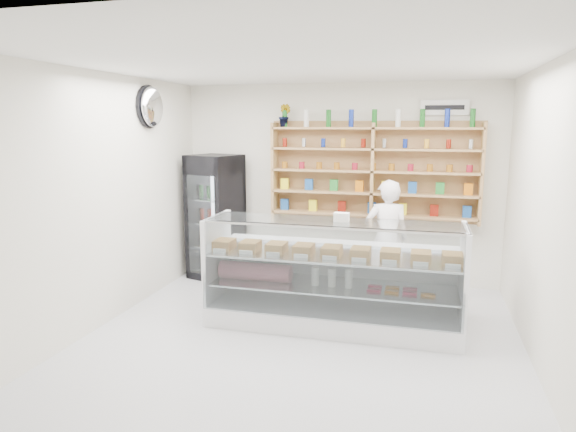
# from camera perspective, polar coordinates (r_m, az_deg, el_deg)

# --- Properties ---
(room) EXTENTS (5.00, 5.00, 5.00)m
(room) POSITION_cam_1_polar(r_m,az_deg,el_deg) (4.95, 0.89, 0.47)
(room) COLOR silver
(room) RESTS_ON ground
(display_counter) EXTENTS (2.78, 0.83, 1.21)m
(display_counter) POSITION_cam_1_polar(r_m,az_deg,el_deg) (5.80, 4.97, -8.95)
(display_counter) COLOR white
(display_counter) RESTS_ON floor
(shop_worker) EXTENTS (0.62, 0.47, 1.54)m
(shop_worker) POSITION_cam_1_polar(r_m,az_deg,el_deg) (6.79, 10.90, -2.47)
(shop_worker) COLOR white
(shop_worker) RESTS_ON floor
(drinks_cooler) EXTENTS (0.80, 0.79, 1.80)m
(drinks_cooler) POSITION_cam_1_polar(r_m,az_deg,el_deg) (7.55, -8.05, -0.07)
(drinks_cooler) COLOR black
(drinks_cooler) RESTS_ON floor
(wall_shelving) EXTENTS (2.84, 0.28, 1.33)m
(wall_shelving) POSITION_cam_1_polar(r_m,az_deg,el_deg) (7.13, 9.41, 4.89)
(wall_shelving) COLOR tan
(wall_shelving) RESTS_ON back_wall
(potted_plant) EXTENTS (0.21, 0.18, 0.32)m
(potted_plant) POSITION_cam_1_polar(r_m,az_deg,el_deg) (7.33, -0.37, 11.10)
(potted_plant) COLOR #1E6626
(potted_plant) RESTS_ON wall_shelving
(security_mirror) EXTENTS (0.15, 0.50, 0.50)m
(security_mirror) POSITION_cam_1_polar(r_m,az_deg,el_deg) (6.82, -14.86, 11.66)
(security_mirror) COLOR silver
(security_mirror) RESTS_ON left_wall
(wall_sign) EXTENTS (0.62, 0.03, 0.20)m
(wall_sign) POSITION_cam_1_polar(r_m,az_deg,el_deg) (7.21, 17.00, 11.46)
(wall_sign) COLOR white
(wall_sign) RESTS_ON back_wall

